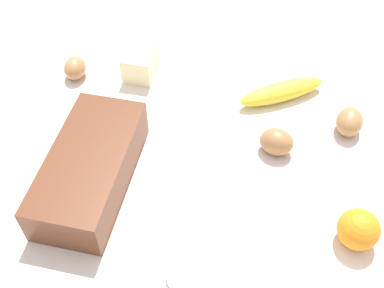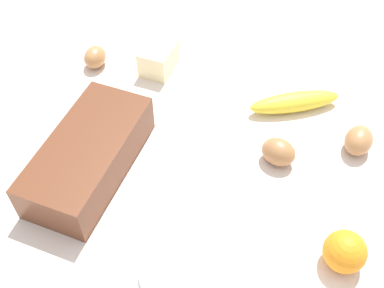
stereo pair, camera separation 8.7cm
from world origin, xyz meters
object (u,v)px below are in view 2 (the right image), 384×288
Objects in this scene: orange_fruit at (345,252)px; egg_beside_bowl at (95,57)px; butter_block at (159,58)px; loaf_pan at (89,155)px; flour_bowl at (180,279)px; banana at (295,102)px; egg_loose at (278,152)px; egg_near_butter at (359,140)px.

orange_fruit is 1.16× the size of egg_beside_bowl.
loaf_pan is at bearing 177.57° from butter_block.
egg_beside_bowl is at bearing 39.72° from flour_bowl.
butter_block is (0.03, 0.31, 0.01)m from banana.
egg_beside_bowl is at bearing 72.96° from egg_loose.
loaf_pan is 4.81× the size of egg_beside_bowl.
loaf_pan is 0.46m from orange_fruit.
banana is at bearing -0.97° from egg_loose.
orange_fruit is (-0.04, -0.46, -0.01)m from loaf_pan.
egg_loose is at bearing 179.03° from banana.
butter_block is at bearing -75.04° from egg_beside_bowl.
flour_bowl is at bearing 119.04° from orange_fruit.
butter_block is 1.52× the size of egg_beside_bowl.
egg_loose is (-0.17, -0.31, -0.00)m from butter_block.
banana is at bearing -47.09° from loaf_pan.
butter_block is at bearing 25.22° from flour_bowl.
egg_near_butter and egg_loose have the same top height.
flour_bowl is 0.44m from egg_near_butter.
loaf_pan is 0.50m from egg_near_butter.
butter_block is (0.47, 0.22, -0.01)m from flour_bowl.
egg_near_butter is 1.12× the size of egg_beside_bowl.
butter_block is (0.31, -0.01, -0.01)m from loaf_pan.
orange_fruit is 0.25m from egg_near_butter.
egg_beside_bowl is 0.91× the size of egg_loose.
egg_beside_bowl is (-0.04, 0.14, -0.01)m from butter_block.
orange_fruit reaches higher than egg_near_butter.
flour_bowl reaches higher than banana.
orange_fruit reaches higher than banana.
egg_beside_bowl is 0.47m from egg_loose.
egg_near_butter is at bearing -116.79° from banana.
flour_bowl reaches higher than egg_loose.
egg_loose is (0.30, -0.09, -0.01)m from flour_bowl.
egg_near_butter is (0.25, 0.00, -0.01)m from orange_fruit.
butter_block reaches higher than egg_beside_bowl.
egg_loose is at bearing 39.65° from orange_fruit.
orange_fruit is at bearing -140.35° from egg_loose.
loaf_pan is 0.31m from butter_block.
orange_fruit is 1.06× the size of egg_loose.
banana is (0.28, -0.32, -0.02)m from loaf_pan.
egg_loose is (-0.08, 0.14, 0.00)m from egg_near_butter.
orange_fruit is (-0.32, -0.14, 0.01)m from banana.
loaf_pan is 1.50× the size of banana.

